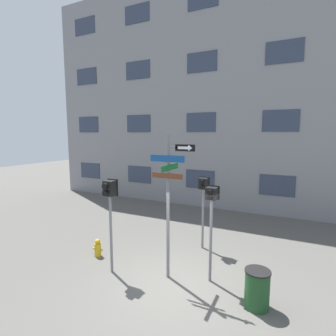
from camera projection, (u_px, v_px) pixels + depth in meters
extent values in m
plane|color=#595651|center=(174.00, 287.00, 7.07)|extent=(60.00, 60.00, 0.00)
cube|color=gray|center=(240.00, 91.00, 13.45)|extent=(24.00, 0.60, 12.59)
cube|color=#2D384C|center=(90.00, 171.00, 18.14)|extent=(1.66, 0.03, 1.04)
cube|color=#2D384C|center=(139.00, 174.00, 16.39)|extent=(1.66, 0.03, 1.04)
cube|color=#2D384C|center=(200.00, 179.00, 14.65)|extent=(1.66, 0.03, 1.04)
cube|color=#2D384C|center=(277.00, 185.00, 12.90)|extent=(1.66, 0.03, 1.04)
cube|color=#2D384C|center=(89.00, 125.00, 17.73)|extent=(1.66, 0.03, 1.04)
cube|color=#2D384C|center=(139.00, 124.00, 15.99)|extent=(1.66, 0.03, 1.04)
cube|color=#2D384C|center=(201.00, 122.00, 14.24)|extent=(1.66, 0.03, 1.04)
cube|color=#2D384C|center=(281.00, 121.00, 12.49)|extent=(1.66, 0.03, 1.04)
cube|color=#2D384C|center=(87.00, 77.00, 17.32)|extent=(1.66, 0.03, 1.04)
cube|color=#2D384C|center=(138.00, 70.00, 15.58)|extent=(1.66, 0.03, 1.04)
cube|color=#2D384C|center=(202.00, 62.00, 13.83)|extent=(1.66, 0.03, 1.04)
cube|color=#2D384C|center=(284.00, 52.00, 12.08)|extent=(1.66, 0.03, 1.04)
cube|color=#2D384C|center=(85.00, 26.00, 16.92)|extent=(1.66, 0.03, 1.04)
cube|color=#2D384C|center=(137.00, 14.00, 15.17)|extent=(1.66, 0.03, 1.04)
cylinder|color=slate|center=(168.00, 208.00, 7.31)|extent=(0.09, 0.09, 4.10)
cube|color=slate|center=(176.00, 148.00, 6.98)|extent=(0.50, 0.05, 0.05)
cube|color=#14478C|center=(167.00, 159.00, 7.07)|extent=(1.02, 0.02, 0.18)
cube|color=#196B2D|center=(170.00, 167.00, 7.13)|extent=(0.02, 1.02, 0.17)
cube|color=brown|center=(167.00, 176.00, 7.13)|extent=(0.92, 0.02, 0.15)
cube|color=black|center=(185.00, 148.00, 6.85)|extent=(0.56, 0.02, 0.18)
cube|color=white|center=(183.00, 148.00, 6.86)|extent=(0.32, 0.01, 0.07)
cone|color=white|center=(191.00, 148.00, 6.77)|extent=(0.10, 0.14, 0.14)
cylinder|color=slate|center=(111.00, 234.00, 7.70)|extent=(0.08, 0.08, 2.33)
cube|color=black|center=(110.00, 188.00, 7.52)|extent=(0.31, 0.26, 0.44)
cube|color=black|center=(113.00, 187.00, 7.64)|extent=(0.37, 0.02, 0.50)
cylinder|color=black|center=(105.00, 186.00, 7.34)|extent=(0.15, 0.12, 0.15)
cylinder|color=black|center=(105.00, 193.00, 7.36)|extent=(0.15, 0.12, 0.15)
cylinder|color=orange|center=(107.00, 186.00, 7.39)|extent=(0.12, 0.01, 0.12)
cylinder|color=slate|center=(211.00, 241.00, 7.21)|extent=(0.08, 0.08, 2.36)
cube|color=black|center=(212.00, 193.00, 7.04)|extent=(0.29, 0.26, 0.32)
cube|color=black|center=(213.00, 192.00, 7.16)|extent=(0.35, 0.02, 0.38)
cylinder|color=black|center=(210.00, 192.00, 6.86)|extent=(0.11, 0.12, 0.11)
cylinder|color=black|center=(210.00, 197.00, 6.88)|extent=(0.11, 0.12, 0.11)
cylinder|color=silver|center=(210.00, 192.00, 6.91)|extent=(0.09, 0.01, 0.09)
cylinder|color=slate|center=(203.00, 219.00, 9.37)|extent=(0.08, 0.08, 2.18)
cube|color=black|center=(203.00, 183.00, 9.20)|extent=(0.30, 0.26, 0.39)
cube|color=black|center=(205.00, 183.00, 9.33)|extent=(0.36, 0.02, 0.45)
cylinder|color=black|center=(202.00, 182.00, 9.02)|extent=(0.14, 0.12, 0.14)
cylinder|color=black|center=(202.00, 187.00, 9.04)|extent=(0.14, 0.12, 0.14)
cylinder|color=orange|center=(202.00, 182.00, 9.07)|extent=(0.11, 0.01, 0.11)
cylinder|color=gold|center=(98.00, 250.00, 8.83)|extent=(0.22, 0.22, 0.44)
sphere|color=gold|center=(98.00, 242.00, 8.79)|extent=(0.19, 0.19, 0.19)
cylinder|color=gold|center=(94.00, 248.00, 8.89)|extent=(0.08, 0.08, 0.08)
cylinder|color=gold|center=(101.00, 250.00, 8.76)|extent=(0.08, 0.08, 0.08)
cylinder|color=#1E4723|center=(257.00, 290.00, 6.19)|extent=(0.57, 0.57, 0.89)
cylinder|color=black|center=(258.00, 271.00, 6.13)|extent=(0.60, 0.60, 0.04)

